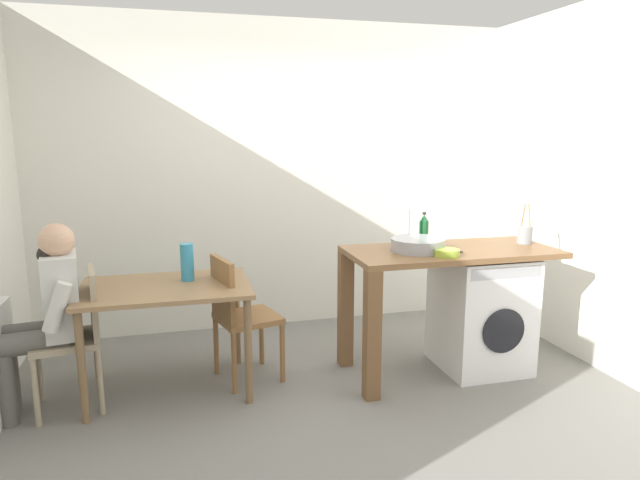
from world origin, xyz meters
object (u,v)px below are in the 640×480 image
at_px(dining_table, 166,299).
at_px(mixing_bowl, 447,252).
at_px(chair_person_seat, 78,331).
at_px(seated_person, 47,309).
at_px(utensil_crock, 525,234).
at_px(washing_machine, 481,312).
at_px(bottle_tall_green, 424,229).
at_px(chair_opposite, 238,312).
at_px(vase, 187,262).

xyz_separation_m(dining_table, mixing_bowl, (1.85, -0.39, 0.30)).
distance_m(chair_person_seat, seated_person, 0.23).
bearing_deg(chair_person_seat, utensil_crock, -99.75).
height_order(seated_person, washing_machine, seated_person).
bearing_deg(utensil_crock, mixing_bowl, -162.06).
relative_size(mixing_bowl, utensil_crock, 0.58).
relative_size(seated_person, bottle_tall_green, 5.14).
distance_m(washing_machine, mixing_bowl, 0.69).
distance_m(dining_table, bottle_tall_green, 1.93).
distance_m(dining_table, seated_person, 0.72).
height_order(mixing_bowl, utensil_crock, utensil_crock).
bearing_deg(dining_table, chair_person_seat, -170.79).
bearing_deg(chair_opposite, washing_machine, 67.80).
height_order(washing_machine, utensil_crock, utensil_crock).
bearing_deg(dining_table, mixing_bowl, -11.88).
bearing_deg(bottle_tall_green, dining_table, -177.72).
bearing_deg(vase, washing_machine, -7.88).
bearing_deg(mixing_bowl, bottle_tall_green, 84.30).
height_order(chair_person_seat, seated_person, seated_person).
distance_m(mixing_bowl, vase, 1.77).
bearing_deg(washing_machine, chair_opposite, 172.88).
bearing_deg(seated_person, vase, -84.84).
distance_m(bottle_tall_green, utensil_crock, 0.76).
height_order(chair_person_seat, mixing_bowl, mixing_bowl).
relative_size(washing_machine, utensil_crock, 2.87).
relative_size(dining_table, chair_person_seat, 1.22).
bearing_deg(chair_opposite, chair_person_seat, -98.45).
xyz_separation_m(washing_machine, vase, (-2.10, 0.29, 0.44)).
relative_size(chair_person_seat, vase, 3.49).
height_order(chair_person_seat, chair_opposite, same).
bearing_deg(chair_person_seat, washing_machine, -100.94).
xyz_separation_m(chair_person_seat, seated_person, (-0.16, -0.02, 0.16)).
height_order(washing_machine, mixing_bowl, mixing_bowl).
bearing_deg(chair_person_seat, seated_person, 90.00).
relative_size(chair_opposite, mixing_bowl, 5.20).
relative_size(chair_person_seat, mixing_bowl, 5.20).
distance_m(bottle_tall_green, vase, 1.75).
xyz_separation_m(utensil_crock, vase, (-2.47, 0.24, -0.12)).
bearing_deg(utensil_crock, chair_person_seat, 179.09).
xyz_separation_m(dining_table, washing_machine, (2.25, -0.19, -0.21)).
height_order(chair_person_seat, vase, vase).
xyz_separation_m(chair_opposite, seated_person, (-1.18, -0.14, 0.16)).
bearing_deg(seated_person, utensil_crock, -99.28).
height_order(bottle_tall_green, utensil_crock, utensil_crock).
xyz_separation_m(mixing_bowl, utensil_crock, (0.77, 0.25, 0.04)).
relative_size(dining_table, seated_person, 0.92).
bearing_deg(utensil_crock, vase, 174.48).
bearing_deg(bottle_tall_green, mixing_bowl, -95.70).
distance_m(dining_table, chair_person_seat, 0.57).
xyz_separation_m(chair_person_seat, bottle_tall_green, (2.44, 0.16, 0.52)).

